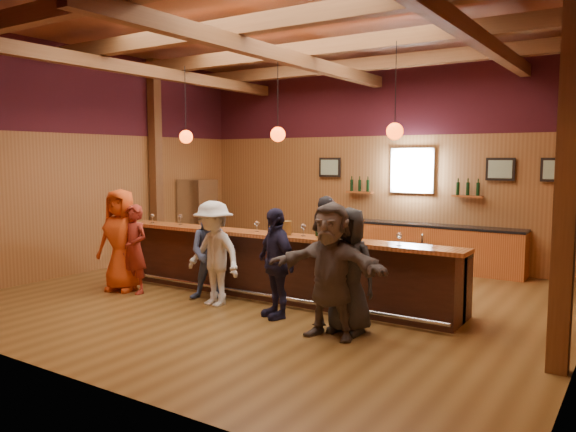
{
  "coord_description": "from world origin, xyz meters",
  "views": [
    {
      "loc": [
        5.1,
        -7.56,
        2.33
      ],
      "look_at": [
        0.0,
        0.3,
        1.35
      ],
      "focal_mm": 35.0,
      "sensor_mm": 36.0,
      "label": 1
    }
  ],
  "objects": [
    {
      "name": "customer_navy",
      "position": [
        0.57,
        -0.92,
        0.8
      ],
      "size": [
        1.02,
        0.79,
        1.61
      ],
      "primitive_type": "imported",
      "rotation": [
        0.0,
        0.0,
        -0.49
      ],
      "color": "#1E1C39",
      "rests_on": "ground"
    },
    {
      "name": "glass_d",
      "position": [
        -1.22,
        -0.15,
        1.24
      ],
      "size": [
        0.08,
        0.08,
        0.18
      ],
      "color": "silver",
      "rests_on": "bar_counter"
    },
    {
      "name": "customer_orange",
      "position": [
        -2.62,
        -1.02,
        0.89
      ],
      "size": [
        0.98,
        0.76,
        1.79
      ],
      "primitive_type": "imported",
      "rotation": [
        0.0,
        0.0,
        0.25
      ],
      "color": "#CF4513",
      "rests_on": "ground"
    },
    {
      "name": "customer_redvest",
      "position": [
        -2.28,
        -1.02,
        0.77
      ],
      "size": [
        0.58,
        0.4,
        1.53
      ],
      "primitive_type": "imported",
      "rotation": [
        0.0,
        0.0,
        -0.05
      ],
      "color": "maroon",
      "rests_on": "ground"
    },
    {
      "name": "glass_h",
      "position": [
        2.2,
        -0.25,
        1.24
      ],
      "size": [
        0.08,
        0.08,
        0.18
      ],
      "color": "silver",
      "rests_on": "bar_counter"
    },
    {
      "name": "window",
      "position": [
        0.8,
        3.95,
        2.05
      ],
      "size": [
        0.95,
        0.09,
        0.95
      ],
      "color": "silver",
      "rests_on": "room"
    },
    {
      "name": "customer_brown",
      "position": [
        1.69,
        -1.3,
        0.88
      ],
      "size": [
        1.68,
        0.66,
        1.77
      ],
      "primitive_type": "imported",
      "rotation": [
        0.0,
        0.0,
        0.09
      ],
      "color": "#564A45",
      "rests_on": "ground"
    },
    {
      "name": "ice_bucket",
      "position": [
        0.26,
        -0.18,
        1.22
      ],
      "size": [
        0.2,
        0.2,
        0.22
      ],
      "primitive_type": "cylinder",
      "color": "brown",
      "rests_on": "bar_counter"
    },
    {
      "name": "bottle_a",
      "position": [
        0.76,
        -0.02,
        1.25
      ],
      "size": [
        0.08,
        0.08,
        0.36
      ],
      "color": "black",
      "rests_on": "bar_counter"
    },
    {
      "name": "stainless_fridge",
      "position": [
        -4.1,
        2.6,
        0.9
      ],
      "size": [
        0.7,
        0.7,
        1.8
      ],
      "primitive_type": "cube",
      "color": "silver",
      "rests_on": "ground"
    },
    {
      "name": "customer_white",
      "position": [
        -0.61,
        -0.91,
        0.83
      ],
      "size": [
        1.14,
        0.74,
        1.66
      ],
      "primitive_type": "imported",
      "rotation": [
        0.0,
        0.0,
        -0.12
      ],
      "color": "silver",
      "rests_on": "ground"
    },
    {
      "name": "room",
      "position": [
        0.0,
        0.06,
        3.21
      ],
      "size": [
        9.04,
        9.0,
        4.52
      ],
      "color": "brown",
      "rests_on": "ground"
    },
    {
      "name": "glass_b",
      "position": [
        -2.06,
        -0.13,
        1.25
      ],
      "size": [
        0.09,
        0.09,
        0.19
      ],
      "color": "silver",
      "rests_on": "bar_counter"
    },
    {
      "name": "glass_a",
      "position": [
        -2.71,
        -0.2,
        1.24
      ],
      "size": [
        0.08,
        0.08,
        0.18
      ],
      "color": "silver",
      "rests_on": "bar_counter"
    },
    {
      "name": "customer_denim",
      "position": [
        -0.87,
        -0.65,
        0.78
      ],
      "size": [
        0.95,
        0.89,
        1.56
      ],
      "primitive_type": "imported",
      "rotation": [
        0.0,
        0.0,
        0.54
      ],
      "color": "#4C6298",
      "rests_on": "ground"
    },
    {
      "name": "wine_shelves",
      "position": [
        0.8,
        3.88,
        1.62
      ],
      "size": [
        3.0,
        0.18,
        0.3
      ],
      "color": "#93431A",
      "rests_on": "room"
    },
    {
      "name": "framed_pictures",
      "position": [
        1.67,
        3.94,
        2.1
      ],
      "size": [
        5.35,
        0.05,
        0.45
      ],
      "color": "black",
      "rests_on": "room"
    },
    {
      "name": "back_bar_cabinet",
      "position": [
        1.2,
        3.72,
        0.48
      ],
      "size": [
        4.0,
        0.52,
        0.95
      ],
      "color": "#93431A",
      "rests_on": "ground"
    },
    {
      "name": "glass_f",
      "position": [
        0.58,
        -0.15,
        1.25
      ],
      "size": [
        0.08,
        0.08,
        0.19
      ],
      "color": "silver",
      "rests_on": "bar_counter"
    },
    {
      "name": "bartender",
      "position": [
        0.38,
        0.95,
        0.83
      ],
      "size": [
        0.64,
        0.46,
        1.67
      ],
      "primitive_type": "imported",
      "rotation": [
        0.0,
        0.0,
        3.05
      ],
      "color": "black",
      "rests_on": "ground"
    },
    {
      "name": "customer_dark",
      "position": [
        1.78,
        -0.99,
        0.84
      ],
      "size": [
        0.82,
        0.54,
        1.68
      ],
      "primitive_type": "imported",
      "rotation": [
        0.0,
        0.0,
        -0.0
      ],
      "color": "black",
      "rests_on": "ground"
    },
    {
      "name": "pendant_lights",
      "position": [
        0.0,
        0.0,
        2.71
      ],
      "size": [
        4.24,
        0.24,
        1.37
      ],
      "color": "black",
      "rests_on": "room"
    },
    {
      "name": "glass_c",
      "position": [
        -1.56,
        -0.07,
        1.23
      ],
      "size": [
        0.07,
        0.07,
        0.16
      ],
      "color": "silver",
      "rests_on": "bar_counter"
    },
    {
      "name": "bottle_b",
      "position": [
        0.87,
        -0.08,
        1.26
      ],
      "size": [
        0.08,
        0.08,
        0.38
      ],
      "color": "black",
      "rests_on": "bar_counter"
    },
    {
      "name": "bar_counter",
      "position": [
        0.02,
        0.15,
        0.52
      ],
      "size": [
        6.3,
        1.07,
        1.11
      ],
      "color": "black",
      "rests_on": "ground"
    },
    {
      "name": "glass_g",
      "position": [
        1.51,
        -0.2,
        1.23
      ],
      "size": [
        0.07,
        0.07,
        0.17
      ],
      "color": "silver",
      "rests_on": "bar_counter"
    },
    {
      "name": "glass_e",
      "position": [
        -0.32,
        -0.15,
        1.24
      ],
      "size": [
        0.08,
        0.08,
        0.18
      ],
      "color": "silver",
      "rests_on": "bar_counter"
    }
  ]
}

